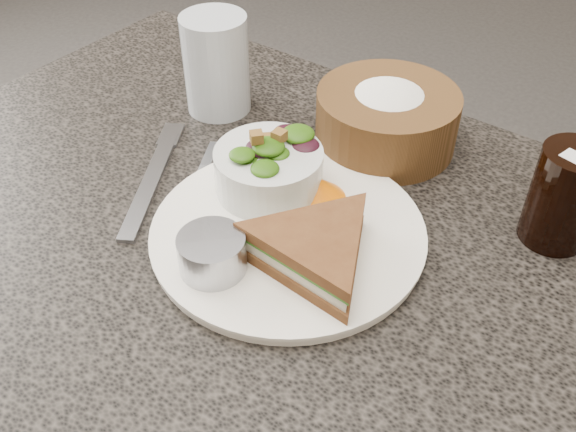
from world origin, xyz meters
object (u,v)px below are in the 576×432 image
at_px(salad_bowl, 269,164).
at_px(bread_basket, 388,110).
at_px(dining_table, 271,432).
at_px(dinner_plate, 288,233).
at_px(sandwich, 316,250).
at_px(dressing_ramekin, 212,254).
at_px(cola_glass, 566,192).
at_px(water_glass, 216,64).

bearing_deg(salad_bowl, bread_basket, 73.20).
distance_m(dining_table, dinner_plate, 0.38).
bearing_deg(dinner_plate, salad_bowl, 144.02).
bearing_deg(bread_basket, sandwich, -75.96).
height_order(dining_table, dinner_plate, dinner_plate).
relative_size(dining_table, dressing_ramekin, 15.27).
bearing_deg(bread_basket, dinner_plate, -88.32).
relative_size(dressing_ramekin, cola_glass, 0.55).
relative_size(dining_table, water_glass, 7.81).
height_order(dinner_plate, salad_bowl, salad_bowl).
distance_m(cola_glass, water_glass, 0.45).
xyz_separation_m(dinner_plate, salad_bowl, (-0.06, 0.04, 0.04)).
relative_size(bread_basket, water_glass, 1.34).
bearing_deg(dressing_ramekin, water_glass, 130.27).
xyz_separation_m(dining_table, sandwich, (0.07, -0.01, 0.41)).
distance_m(dinner_plate, sandwich, 0.07).
height_order(sandwich, salad_bowl, salad_bowl).
height_order(cola_glass, water_glass, water_glass).
height_order(dinner_plate, cola_glass, cola_glass).
height_order(dining_table, cola_glass, cola_glass).
bearing_deg(dinner_plate, sandwich, -27.18).
bearing_deg(dining_table, water_glass, 141.11).
relative_size(salad_bowl, cola_glass, 1.00).
xyz_separation_m(cola_glass, water_glass, (-0.45, -0.02, 0.00)).
bearing_deg(cola_glass, water_glass, -178.05).
distance_m(dinner_plate, cola_glass, 0.28).
bearing_deg(water_glass, salad_bowl, -32.85).
distance_m(dining_table, sandwich, 0.41).
bearing_deg(bread_basket, water_glass, -165.45).
bearing_deg(salad_bowl, sandwich, -31.95).
height_order(dinner_plate, sandwich, sandwich).
xyz_separation_m(sandwich, water_glass, (-0.28, 0.18, 0.03)).
relative_size(dinner_plate, cola_glass, 2.37).
xyz_separation_m(dinner_plate, dressing_ramekin, (-0.02, -0.09, 0.03)).
distance_m(dining_table, dressing_ramekin, 0.41).
relative_size(sandwich, dressing_ramekin, 2.45).
relative_size(sandwich, cola_glass, 1.34).
relative_size(dinner_plate, dressing_ramekin, 4.32).
bearing_deg(sandwich, bread_basket, 108.22).
distance_m(salad_bowl, dressing_ramekin, 0.13).
bearing_deg(dining_table, sandwich, -6.23).
height_order(dressing_ramekin, water_glass, water_glass).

